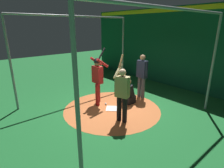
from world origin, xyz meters
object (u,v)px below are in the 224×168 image
Objects in this scene: catcher at (128,94)px; baseball_0 at (106,104)px; umpire at (142,74)px; visitor at (122,92)px; batter at (98,76)px; home_plate at (112,108)px.

baseball_0 is at bearing -28.25° from catcher.
umpire is 2.20m from visitor.
batter reaches higher than catcher.
batter is 1.36m from catcher.
baseball_0 is (-0.03, -0.41, 0.03)m from home_plate.
catcher is at bearing 140.88° from batter.
visitor reaches higher than baseball_0.
catcher reaches higher than home_plate.
catcher reaches higher than baseball_0.
catcher is at bearing -162.22° from visitor.
home_plate is at bearing 96.78° from batter.
visitor reaches higher than catcher.
batter is (0.09, -0.72, 1.07)m from home_plate.
batter reaches higher than umpire.
umpire is (-0.83, -0.07, 0.63)m from catcher.
catcher is at bearing 4.64° from umpire.
batter is 28.67× the size of baseball_0.
home_plate is at bearing -130.20° from visitor.
umpire is at bearing -173.80° from visitor.
umpire reaches higher than home_plate.
batter reaches higher than home_plate.
catcher is at bearing 179.17° from home_plate.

